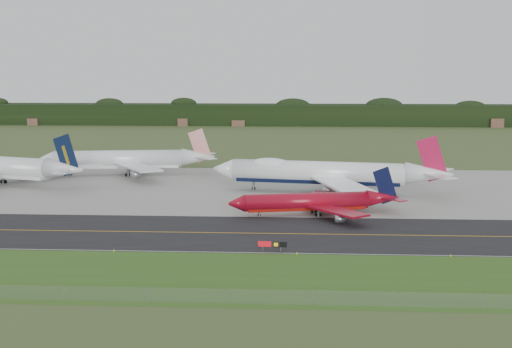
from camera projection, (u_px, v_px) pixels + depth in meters
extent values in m
plane|color=#364520|center=(279.00, 229.00, 149.43)|extent=(600.00, 600.00, 0.00)
cube|color=#345418|center=(273.00, 278.00, 114.88)|extent=(400.00, 30.00, 0.01)
cube|color=black|center=(278.00, 234.00, 145.48)|extent=(400.00, 32.00, 0.02)
cube|color=gray|center=(283.00, 188.00, 199.78)|extent=(400.00, 78.00, 0.01)
cube|color=orange|center=(278.00, 233.00, 145.48)|extent=(400.00, 0.40, 0.00)
cube|color=silver|center=(276.00, 253.00, 130.17)|extent=(400.00, 0.25, 0.00)
plane|color=slate|center=(270.00, 297.00, 101.88)|extent=(320.00, 0.00, 320.00)
cylinder|color=slate|center=(270.00, 297.00, 101.88)|extent=(0.10, 0.10, 2.20)
cube|color=black|center=(291.00, 115.00, 420.05)|extent=(700.00, 24.00, 12.00)
cylinder|color=white|center=(317.00, 172.00, 191.85)|extent=(46.70, 13.18, 5.89)
cube|color=black|center=(317.00, 179.00, 192.13)|extent=(44.18, 11.36, 2.06)
cone|color=white|center=(224.00, 169.00, 197.41)|extent=(6.66, 6.73, 5.89)
cone|color=white|center=(429.00, 174.00, 185.54)|extent=(13.01, 7.76, 5.89)
ellipsoid|color=white|center=(270.00, 165.00, 194.38)|extent=(12.65, 6.85, 3.75)
cube|color=white|center=(342.00, 185.00, 177.62)|extent=(15.21, 27.52, 0.50)
cube|color=white|center=(351.00, 170.00, 202.95)|extent=(21.65, 26.41, 0.50)
cube|color=#B7153F|center=(432.00, 159.00, 184.80)|extent=(8.43, 1.81, 12.20)
cylinder|color=gray|center=(328.00, 190.00, 179.18)|extent=(3.57, 2.95, 2.47)
cylinder|color=gray|center=(338.00, 175.00, 203.41)|extent=(3.57, 2.95, 2.47)
cylinder|color=gray|center=(345.00, 199.00, 167.03)|extent=(3.57, 2.95, 2.47)
cylinder|color=gray|center=(360.00, 170.00, 213.29)|extent=(3.57, 2.95, 2.47)
cylinder|color=black|center=(254.00, 189.00, 196.37)|extent=(1.12, 0.64, 1.06)
cylinder|color=slate|center=(329.00, 188.00, 188.49)|extent=(0.94, 0.94, 3.94)
cylinder|color=black|center=(329.00, 193.00, 188.70)|extent=(1.13, 0.69, 1.06)
cylinder|color=slate|center=(332.00, 184.00, 194.74)|extent=(0.94, 0.94, 3.94)
cylinder|color=black|center=(332.00, 189.00, 194.95)|extent=(1.13, 0.69, 1.06)
cylinder|color=maroon|center=(306.00, 201.00, 163.35)|extent=(28.99, 10.00, 3.90)
cube|color=maroon|center=(306.00, 207.00, 163.54)|extent=(27.38, 8.73, 1.37)
cone|color=maroon|center=(236.00, 204.00, 160.82)|extent=(4.36, 4.58, 3.90)
cone|color=maroon|center=(383.00, 198.00, 166.15)|extent=(8.27, 5.44, 3.90)
cube|color=maroon|center=(337.00, 211.00, 156.38)|extent=(13.89, 15.92, 0.44)
cube|color=maroon|center=(319.00, 197.00, 172.06)|extent=(8.59, 16.81, 0.44)
cube|color=black|center=(385.00, 185.00, 165.80)|extent=(6.08, 1.63, 8.88)
cylinder|color=gray|center=(340.00, 219.00, 152.75)|extent=(2.43, 2.06, 1.64)
cylinder|color=gray|center=(314.00, 199.00, 175.93)|extent=(2.43, 2.06, 1.64)
cylinder|color=black|center=(259.00, 215.00, 162.06)|extent=(0.75, 0.46, 0.70)
cylinder|color=slate|center=(318.00, 212.00, 161.94)|extent=(0.65, 0.65, 2.01)
cylinder|color=black|center=(318.00, 215.00, 162.04)|extent=(0.76, 0.49, 0.70)
cylinder|color=slate|center=(314.00, 209.00, 166.13)|extent=(0.65, 0.65, 2.01)
cylinder|color=black|center=(314.00, 211.00, 166.23)|extent=(0.76, 0.49, 0.70)
cone|color=white|center=(65.00, 169.00, 196.10)|extent=(12.76, 9.11, 5.87)
cube|color=white|center=(37.00, 165.00, 215.37)|extent=(23.51, 24.48, 0.52)
cube|color=black|center=(66.00, 155.00, 195.29)|extent=(7.96, 2.96, 11.84)
cylinder|color=gray|center=(27.00, 170.00, 216.30)|extent=(3.80, 3.33, 2.46)
cylinder|color=gray|center=(64.00, 166.00, 224.87)|extent=(3.80, 3.33, 2.46)
cylinder|color=slate|center=(3.00, 177.00, 208.27)|extent=(1.03, 1.03, 3.71)
cylinder|color=black|center=(4.00, 182.00, 208.47)|extent=(1.17, 0.83, 1.06)
cylinder|color=silver|center=(119.00, 159.00, 223.70)|extent=(39.93, 11.05, 5.49)
cube|color=white|center=(119.00, 165.00, 223.96)|extent=(37.77, 9.41, 1.92)
cone|color=silver|center=(46.00, 160.00, 221.83)|extent=(5.67, 6.14, 5.49)
cone|color=silver|center=(198.00, 157.00, 225.73)|extent=(11.11, 6.92, 5.49)
cube|color=silver|center=(138.00, 167.00, 213.26)|extent=(18.37, 22.87, 0.49)
cube|color=silver|center=(143.00, 157.00, 235.58)|extent=(13.40, 23.75, 0.49)
cube|color=red|center=(200.00, 146.00, 225.26)|extent=(7.56, 1.51, 10.92)
cylinder|color=gray|center=(136.00, 174.00, 208.12)|extent=(3.30, 2.71, 2.31)
cylinder|color=gray|center=(144.00, 160.00, 241.12)|extent=(3.30, 2.71, 2.31)
cylinder|color=black|center=(70.00, 174.00, 223.13)|extent=(1.04, 0.58, 0.99)
cylinder|color=slate|center=(128.00, 171.00, 221.49)|extent=(0.87, 0.87, 3.47)
cylinder|color=black|center=(128.00, 175.00, 221.67)|extent=(1.05, 0.63, 0.99)
cylinder|color=slate|center=(130.00, 168.00, 227.44)|extent=(0.87, 0.87, 3.47)
cylinder|color=black|center=(130.00, 172.00, 227.63)|extent=(1.05, 0.63, 0.99)
cylinder|color=slate|center=(263.00, 249.00, 131.86)|extent=(0.13, 0.13, 0.78)
cylinder|color=slate|center=(281.00, 249.00, 131.43)|extent=(0.13, 0.13, 0.78)
cube|color=#A90D14|center=(265.00, 244.00, 131.69)|extent=(2.46, 0.38, 1.00)
cube|color=black|center=(276.00, 244.00, 131.41)|extent=(1.13, 0.28, 1.00)
cube|color=black|center=(283.00, 245.00, 131.24)|extent=(1.35, 0.30, 1.00)
cylinder|color=yellow|center=(114.00, 251.00, 130.85)|extent=(0.16, 0.16, 0.50)
cylinder|color=yellow|center=(297.00, 254.00, 128.94)|extent=(0.16, 0.16, 0.50)
cylinder|color=yellow|center=(451.00, 256.00, 127.37)|extent=(0.16, 0.16, 0.50)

